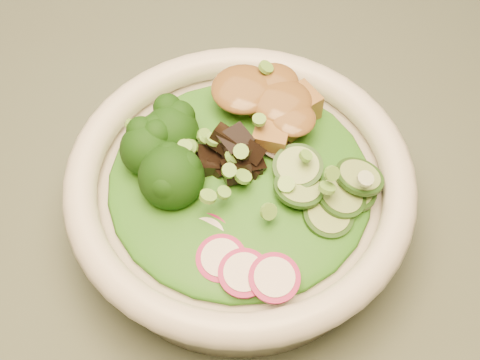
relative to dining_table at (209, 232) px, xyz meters
The scene contains 10 objects.
dining_table is the anchor object (origin of this frame).
salad_bowl 0.17m from the dining_table, 24.19° to the right, with size 0.27×0.27×0.07m.
lettuce_bed 0.18m from the dining_table, 24.19° to the right, with size 0.21×0.21×0.02m, color #186114.
broccoli_florets 0.20m from the dining_table, 93.09° to the right, with size 0.08×0.07×0.04m, color black, non-canonical shape.
radish_slices 0.21m from the dining_table, 46.06° to the right, with size 0.11×0.04×0.02m, color #910B44, non-canonical shape.
cucumber_slices 0.22m from the dining_table, ahead, with size 0.07×0.07×0.04m, color #9FC76F, non-canonical shape.
mushroom_heap 0.20m from the dining_table, 14.77° to the right, with size 0.07×0.07×0.04m, color black, non-canonical shape.
tofu_cubes 0.19m from the dining_table, 46.96° to the left, with size 0.09×0.06×0.04m, color olive, non-canonical shape.
peanut_sauce 0.21m from the dining_table, 46.96° to the left, with size 0.07×0.06×0.02m, color brown.
scallion_garnish 0.21m from the dining_table, 24.19° to the right, with size 0.19×0.19×0.02m, color #68AB3C, non-canonical shape.
Camera 1 is at (0.21, -0.26, 1.24)m, focal length 50.00 mm.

